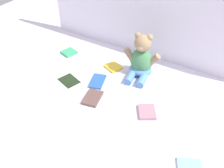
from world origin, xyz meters
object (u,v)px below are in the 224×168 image
at_px(book_case_0, 93,98).
at_px(book_case_6, 97,81).
at_px(book_case_1, 189,166).
at_px(book_case_5, 69,52).
at_px(book_case_2, 69,80).
at_px(book_case_3, 147,112).
at_px(teddy_bear, 141,60).
at_px(book_case_4, 113,67).

height_order(book_case_0, book_case_6, book_case_0).
height_order(book_case_0, book_case_1, book_case_0).
bearing_deg(book_case_5, book_case_2, -35.33).
relative_size(book_case_1, book_case_6, 0.77).
distance_m(book_case_2, book_case_3, 0.53).
height_order(book_case_1, book_case_3, book_case_3).
bearing_deg(book_case_3, book_case_5, -50.33).
distance_m(teddy_bear, book_case_1, 0.70).
distance_m(book_case_3, book_case_5, 0.77).
distance_m(teddy_bear, book_case_5, 0.55).
height_order(book_case_1, book_case_5, book_case_5).
relative_size(book_case_3, book_case_5, 1.19).
bearing_deg(book_case_6, book_case_2, -169.79).
height_order(book_case_5, book_case_6, book_case_5).
bearing_deg(teddy_bear, book_case_0, -119.38).
relative_size(teddy_bear, book_case_2, 2.32).
height_order(book_case_0, book_case_4, book_case_0).
bearing_deg(book_case_4, book_case_5, 113.66).
height_order(book_case_2, book_case_5, book_case_5).
relative_size(book_case_1, book_case_4, 1.04).
distance_m(book_case_0, book_case_6, 0.15).
bearing_deg(book_case_0, book_case_1, 154.71).
relative_size(teddy_bear, book_case_3, 2.59).
bearing_deg(book_case_1, book_case_2, 51.01).
relative_size(book_case_2, book_case_4, 1.21).
xyz_separation_m(book_case_2, book_case_3, (0.53, -0.00, 0.00)).
xyz_separation_m(teddy_bear, book_case_1, (0.48, -0.50, -0.10)).
distance_m(book_case_0, book_case_1, 0.63).
distance_m(book_case_1, book_case_2, 0.85).
distance_m(book_case_2, book_case_6, 0.18).
relative_size(book_case_2, book_case_3, 1.12).
relative_size(teddy_bear, book_case_4, 2.81).
height_order(book_case_2, book_case_6, book_case_6).
bearing_deg(book_case_0, teddy_bear, -122.34).
bearing_deg(book_case_6, teddy_bear, 30.56).
xyz_separation_m(teddy_bear, book_case_4, (-0.18, -0.03, -0.10)).
distance_m(book_case_1, book_case_3, 0.36).
bearing_deg(teddy_bear, book_case_2, -149.31).
height_order(book_case_1, book_case_2, book_case_1).
bearing_deg(book_case_4, book_case_1, -103.22).
distance_m(book_case_3, book_case_6, 0.38).
bearing_deg(book_case_6, book_case_0, -84.14).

